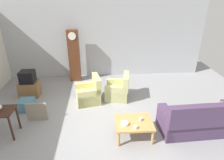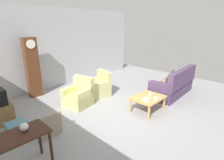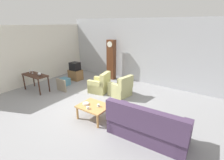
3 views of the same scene
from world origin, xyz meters
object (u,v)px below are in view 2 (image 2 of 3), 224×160
object	(u,v)px
coffee_table_wood	(148,99)
cup_white_porcelain	(156,98)
bowl_white_stacked	(146,99)
armchair_olive_near	(79,97)
grandfather_clock	(32,68)
storage_box_blue	(18,130)
console_table_dark	(8,145)
armchair_olive_far	(98,88)
glass_dome_cloche	(24,127)
cup_blue_rimmed	(150,94)
framed_picture_leaning	(50,126)
couch_floral	(173,86)

from	to	relation	value
coffee_table_wood	cup_white_porcelain	bearing A→B (deg)	-91.80
bowl_white_stacked	armchair_olive_near	bearing A→B (deg)	116.39
grandfather_clock	cup_white_porcelain	world-z (taller)	grandfather_clock
armchair_olive_near	coffee_table_wood	bearing A→B (deg)	-56.55
storage_box_blue	coffee_table_wood	bearing A→B (deg)	-24.74
console_table_dark	cup_white_porcelain	size ratio (longest dim) A/B	14.94
cup_white_porcelain	armchair_olive_far	bearing A→B (deg)	95.03
grandfather_clock	storage_box_blue	distance (m)	2.72
armchair_olive_far	bowl_white_stacked	world-z (taller)	armchair_olive_far
storage_box_blue	glass_dome_cloche	bearing A→B (deg)	-99.56
console_table_dark	cup_blue_rimmed	size ratio (longest dim) A/B	15.29
framed_picture_leaning	cup_white_porcelain	bearing A→B (deg)	-23.13
armchair_olive_far	framed_picture_leaning	world-z (taller)	armchair_olive_far
couch_floral	cup_white_porcelain	world-z (taller)	couch_floral
console_table_dark	bowl_white_stacked	xyz separation A→B (m)	(3.45, -0.39, -0.16)
armchair_olive_near	couch_floral	bearing A→B (deg)	-30.63
storage_box_blue	cup_white_porcelain	distance (m)	3.67
bowl_white_stacked	couch_floral	bearing A→B (deg)	4.04
coffee_table_wood	console_table_dark	bearing A→B (deg)	175.45
armchair_olive_near	armchair_olive_far	distance (m)	1.02
couch_floral	armchair_olive_near	distance (m)	3.51
grandfather_clock	cup_blue_rimmed	size ratio (longest dim) A/B	25.09
storage_box_blue	cup_white_porcelain	size ratio (longest dim) A/B	5.25
couch_floral	console_table_dark	bearing A→B (deg)	177.45
armchair_olive_near	armchair_olive_far	world-z (taller)	same
grandfather_clock	framed_picture_leaning	bearing A→B (deg)	-107.15
armchair_olive_near	bowl_white_stacked	distance (m)	2.17
framed_picture_leaning	bowl_white_stacked	distance (m)	2.65
armchair_olive_near	grandfather_clock	world-z (taller)	grandfather_clock
armchair_olive_far	coffee_table_wood	size ratio (longest dim) A/B	0.96
cup_blue_rimmed	grandfather_clock	bearing A→B (deg)	119.21
console_table_dark	framed_picture_leaning	bearing A→B (deg)	30.80
armchair_olive_far	cup_white_porcelain	size ratio (longest dim) A/B	10.57
storage_box_blue	bowl_white_stacked	size ratio (longest dim) A/B	2.36
couch_floral	grandfather_clock	xyz separation A→B (m)	(-3.66, 3.61, 0.72)
armchair_olive_near	glass_dome_cloche	world-z (taller)	armchair_olive_near
couch_floral	framed_picture_leaning	bearing A→B (deg)	169.47
bowl_white_stacked	grandfather_clock	bearing A→B (deg)	113.08
armchair_olive_near	bowl_white_stacked	size ratio (longest dim) A/B	4.79
cup_white_porcelain	coffee_table_wood	bearing A→B (deg)	88.20
framed_picture_leaning	cup_blue_rimmed	bearing A→B (deg)	-16.56
console_table_dark	cup_white_porcelain	xyz separation A→B (m)	(3.70, -0.56, -0.15)
cup_blue_rimmed	armchair_olive_far	bearing A→B (deg)	100.91
grandfather_clock	glass_dome_cloche	distance (m)	3.67
storage_box_blue	cup_blue_rimmed	bearing A→B (deg)	-23.15
armchair_olive_near	storage_box_blue	xyz separation A→B (m)	(-2.00, -0.36, -0.13)
cup_white_porcelain	storage_box_blue	bearing A→B (deg)	151.44
grandfather_clock	armchair_olive_near	bearing A→B (deg)	-70.63
coffee_table_wood	armchair_olive_far	bearing A→B (deg)	95.92
armchair_olive_far	console_table_dark	size ratio (longest dim) A/B	0.71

